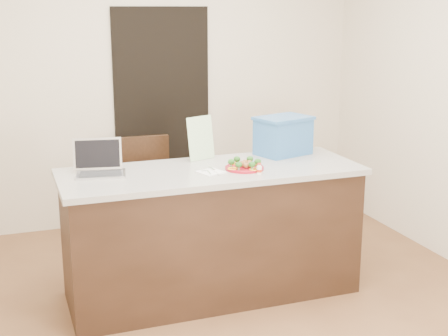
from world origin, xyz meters
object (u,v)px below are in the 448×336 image
object	(u,v)px
island	(212,232)
yogurt_bottle	(259,170)
napkin	(211,172)
blue_box	(283,135)
chair	(147,189)
laptop	(99,164)
plate	(244,168)

from	to	relation	value
island	yogurt_bottle	distance (m)	0.60
yogurt_bottle	napkin	bearing A→B (deg)	152.74
blue_box	chair	world-z (taller)	blue_box
yogurt_bottle	laptop	bearing A→B (deg)	159.18
laptop	blue_box	bearing A→B (deg)	14.57
plate	laptop	xyz separation A→B (m)	(-0.95, 0.22, 0.05)
island	plate	xyz separation A→B (m)	(0.21, -0.08, 0.47)
plate	blue_box	world-z (taller)	blue_box
blue_box	island	bearing A→B (deg)	-177.35
yogurt_bottle	island	bearing A→B (deg)	137.12
laptop	napkin	bearing A→B (deg)	-7.38
blue_box	yogurt_bottle	bearing A→B (deg)	-147.15
napkin	yogurt_bottle	size ratio (longest dim) A/B	2.08
island	yogurt_bottle	size ratio (longest dim) A/B	27.79
yogurt_bottle	laptop	size ratio (longest dim) A/B	0.21
plate	blue_box	size ratio (longest dim) A/B	0.58
laptop	chair	world-z (taller)	laptop
plate	chair	distance (m)	1.17
plate	yogurt_bottle	distance (m)	0.16
napkin	laptop	size ratio (longest dim) A/B	0.43
yogurt_bottle	blue_box	size ratio (longest dim) A/B	0.16
laptop	blue_box	size ratio (longest dim) A/B	0.77
plate	yogurt_bottle	world-z (taller)	yogurt_bottle
island	laptop	world-z (taller)	laptop
napkin	blue_box	distance (m)	0.77
island	plate	world-z (taller)	plate
napkin	chair	world-z (taller)	chair
napkin	yogurt_bottle	world-z (taller)	yogurt_bottle
napkin	laptop	world-z (taller)	laptop
yogurt_bottle	laptop	distance (m)	1.06
plate	blue_box	distance (m)	0.56
plate	chair	xyz separation A→B (m)	(-0.46, 1.00, -0.38)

